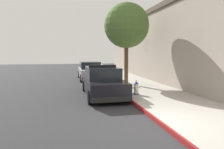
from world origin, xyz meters
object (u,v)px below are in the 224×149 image
(parked_car_silver_ahead, at_px, (90,71))
(street_tree, at_px, (126,26))
(police_cruiser, at_px, (103,82))
(fire_hydrant, at_px, (136,88))

(parked_car_silver_ahead, height_order, street_tree, street_tree)
(parked_car_silver_ahead, bearing_deg, street_tree, -64.38)
(police_cruiser, distance_m, street_tree, 5.05)
(police_cruiser, height_order, street_tree, street_tree)
(parked_car_silver_ahead, height_order, fire_hydrant, parked_car_silver_ahead)
(parked_car_silver_ahead, xyz_separation_m, fire_hydrant, (1.58, -8.13, -0.24))
(police_cruiser, distance_m, parked_car_silver_ahead, 7.38)
(police_cruiser, relative_size, fire_hydrant, 6.37)
(fire_hydrant, bearing_deg, street_tree, 82.22)
(street_tree, bearing_deg, parked_car_silver_ahead, 115.62)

